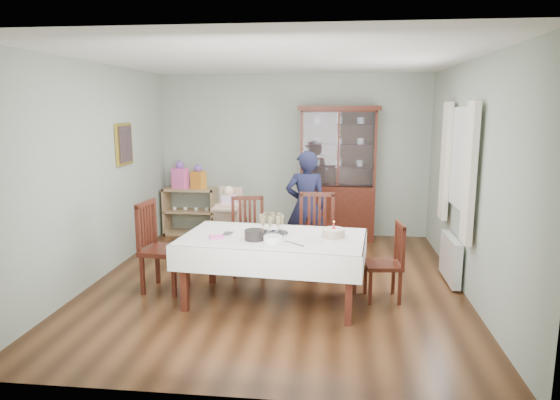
# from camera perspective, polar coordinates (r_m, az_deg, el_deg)

# --- Properties ---
(floor) EXTENTS (5.00, 5.00, 0.00)m
(floor) POSITION_cam_1_polar(r_m,az_deg,el_deg) (6.29, -0.50, -9.48)
(floor) COLOR #593319
(floor) RESTS_ON ground
(room_shell) EXTENTS (5.00, 5.00, 5.00)m
(room_shell) POSITION_cam_1_polar(r_m,az_deg,el_deg) (6.46, 0.04, 6.55)
(room_shell) COLOR #9EAA99
(room_shell) RESTS_ON floor
(dining_table) EXTENTS (2.10, 1.33, 0.76)m
(dining_table) POSITION_cam_1_polar(r_m,az_deg,el_deg) (5.60, -0.79, -7.88)
(dining_table) COLOR #4E1C13
(dining_table) RESTS_ON floor
(china_cabinet) EXTENTS (1.30, 0.48, 2.18)m
(china_cabinet) POSITION_cam_1_polar(r_m,az_deg,el_deg) (8.19, 6.62, 3.26)
(china_cabinet) COLOR #4E1C13
(china_cabinet) RESTS_ON floor
(sideboard) EXTENTS (0.90, 0.38, 0.80)m
(sideboard) POSITION_cam_1_polar(r_m,az_deg,el_deg) (8.69, -10.20, -1.25)
(sideboard) COLOR tan
(sideboard) RESTS_ON floor
(picture_frame) EXTENTS (0.04, 0.48, 0.58)m
(picture_frame) POSITION_cam_1_polar(r_m,az_deg,el_deg) (7.30, -17.40, 6.11)
(picture_frame) COLOR gold
(picture_frame) RESTS_ON room_shell
(window) EXTENTS (0.04, 1.02, 1.22)m
(window) POSITION_cam_1_polar(r_m,az_deg,el_deg) (6.38, 20.09, 4.46)
(window) COLOR white
(window) RESTS_ON room_shell
(curtain_left) EXTENTS (0.07, 0.30, 1.55)m
(curtain_left) POSITION_cam_1_polar(r_m,az_deg,el_deg) (5.78, 20.87, 2.83)
(curtain_left) COLOR silver
(curtain_left) RESTS_ON room_shell
(curtain_right) EXTENTS (0.07, 0.30, 1.55)m
(curtain_right) POSITION_cam_1_polar(r_m,az_deg,el_deg) (6.98, 18.38, 4.21)
(curtain_right) COLOR silver
(curtain_right) RESTS_ON room_shell
(radiator) EXTENTS (0.10, 0.80, 0.55)m
(radiator) POSITION_cam_1_polar(r_m,az_deg,el_deg) (6.60, 18.89, -6.36)
(radiator) COLOR white
(radiator) RESTS_ON floor
(chair_far_left) EXTENTS (0.53, 0.53, 0.99)m
(chair_far_left) POSITION_cam_1_polar(r_m,az_deg,el_deg) (6.59, -3.63, -5.86)
(chair_far_left) COLOR #4E1C13
(chair_far_left) RESTS_ON floor
(chair_far_right) EXTENTS (0.48, 0.48, 1.06)m
(chair_far_right) POSITION_cam_1_polar(r_m,az_deg,el_deg) (6.48, 4.13, -5.97)
(chair_far_right) COLOR #4E1C13
(chair_far_right) RESTS_ON floor
(chair_end_left) EXTENTS (0.53, 0.53, 1.07)m
(chair_end_left) POSITION_cam_1_polar(r_m,az_deg,el_deg) (6.13, -13.17, -7.17)
(chair_end_left) COLOR #4E1C13
(chair_end_left) RESTS_ON floor
(chair_end_right) EXTENTS (0.44, 0.44, 0.89)m
(chair_end_right) POSITION_cam_1_polar(r_m,az_deg,el_deg) (5.83, 11.79, -8.61)
(chair_end_right) COLOR #4E1C13
(chair_end_right) RESTS_ON floor
(woman) EXTENTS (0.62, 0.46, 1.57)m
(woman) POSITION_cam_1_polar(r_m,az_deg,el_deg) (7.02, 2.98, -0.71)
(woman) COLOR black
(woman) RESTS_ON floor
(high_chair) EXTENTS (0.51, 0.51, 1.04)m
(high_chair) POSITION_cam_1_polar(r_m,az_deg,el_deg) (7.30, -5.80, -3.36)
(high_chair) COLOR black
(high_chair) RESTS_ON floor
(champagne_tray) EXTENTS (0.38, 0.38, 0.23)m
(champagne_tray) POSITION_cam_1_polar(r_m,az_deg,el_deg) (5.56, -0.99, -3.25)
(champagne_tray) COLOR silver
(champagne_tray) RESTS_ON dining_table
(birthday_cake) EXTENTS (0.28, 0.28, 0.19)m
(birthday_cake) POSITION_cam_1_polar(r_m,az_deg,el_deg) (5.43, 6.14, -3.84)
(birthday_cake) COLOR white
(birthday_cake) RESTS_ON dining_table
(plate_stack_dark) EXTENTS (0.28, 0.28, 0.11)m
(plate_stack_dark) POSITION_cam_1_polar(r_m,az_deg,el_deg) (5.35, -2.91, -4.00)
(plate_stack_dark) COLOR black
(plate_stack_dark) RESTS_ON dining_table
(plate_stack_white) EXTENTS (0.22, 0.22, 0.08)m
(plate_stack_white) POSITION_cam_1_polar(r_m,az_deg,el_deg) (5.20, -0.83, -4.55)
(plate_stack_white) COLOR white
(plate_stack_white) RESTS_ON dining_table
(napkin_stack) EXTENTS (0.19, 0.19, 0.02)m
(napkin_stack) POSITION_cam_1_polar(r_m,az_deg,el_deg) (5.47, -7.28, -4.23)
(napkin_stack) COLOR #FF5DB6
(napkin_stack) RESTS_ON dining_table
(cutlery) EXTENTS (0.13, 0.19, 0.01)m
(cutlery) POSITION_cam_1_polar(r_m,az_deg,el_deg) (5.62, -6.41, -3.82)
(cutlery) COLOR silver
(cutlery) RESTS_ON dining_table
(cake_knife) EXTENTS (0.22, 0.20, 0.01)m
(cake_knife) POSITION_cam_1_polar(r_m,az_deg,el_deg) (5.19, 1.66, -5.00)
(cake_knife) COLOR silver
(cake_knife) RESTS_ON dining_table
(gift_bag_pink) EXTENTS (0.28, 0.22, 0.47)m
(gift_bag_pink) POSITION_cam_1_polar(r_m,az_deg,el_deg) (8.62, -11.34, 2.70)
(gift_bag_pink) COLOR #FF5DB6
(gift_bag_pink) RESTS_ON sideboard
(gift_bag_orange) EXTENTS (0.27, 0.23, 0.41)m
(gift_bag_orange) POSITION_cam_1_polar(r_m,az_deg,el_deg) (8.53, -9.31, 2.52)
(gift_bag_orange) COLOR orange
(gift_bag_orange) RESTS_ON sideboard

